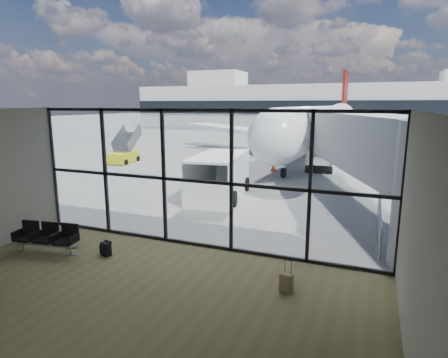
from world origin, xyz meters
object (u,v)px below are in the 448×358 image
Objects in this scene: airliner at (323,125)px; service_van at (218,176)px; belt_loader at (280,148)px; backpack at (106,249)px; mobile_stairs at (123,156)px; suitcase at (286,283)px; seating_row at (48,236)px.

airliner is 6.54× the size of service_van.
airliner is 8.96× the size of belt_loader.
backpack is 0.12× the size of belt_loader.
mobile_stairs is at bearing -137.37° from airliner.
backpack is at bearing -77.85° from belt_loader.
belt_loader is at bearing 116.59° from suitcase.
seating_row is 0.40× the size of service_van.
seating_row is at bearing -97.10° from airliner.
mobile_stairs is (-11.49, 7.79, -0.55)m from service_van.
service_van is at bearing 64.77° from seating_row.
mobile_stairs is (-10.35, -10.07, -0.01)m from belt_loader.
service_van is 1.51× the size of mobile_stairs.
mobile_stairs reaches higher than suitcase.
suitcase is at bearing 13.16° from backpack.
mobile_stairs reaches higher than seating_row.
service_van is (-5.26, 8.25, 0.86)m from suitcase.
mobile_stairs is (-14.01, -11.66, -2.12)m from airliner.
airliner is at bearing 32.56° from mobile_stairs.
mobile_stairs is (-11.05, 15.84, 0.33)m from backpack.
seating_row is 2.47× the size of suitcase.
service_van reaches higher than seating_row.
belt_loader is at bearing 77.81° from seating_row.
airliner is (-2.74, 27.70, 2.43)m from suitcase.
backpack is 8.12m from service_van.
seating_row is 8.78m from service_van.
belt_loader is (-6.40, 26.11, 0.31)m from suitcase.
service_van is at bearing 135.32° from suitcase.
airliner reaches higher than seating_row.
airliner reaches higher than belt_loader.
airliner is (2.96, 27.51, 2.46)m from backpack.
service_van reaches higher than belt_loader.
airliner is at bearing 34.07° from belt_loader.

